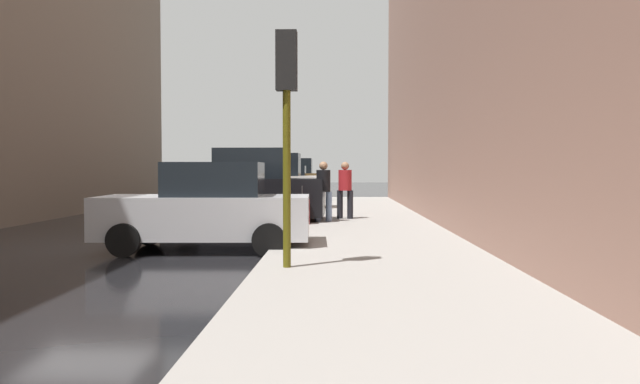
{
  "coord_description": "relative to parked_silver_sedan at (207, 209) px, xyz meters",
  "views": [
    {
      "loc": [
        5.25,
        -12.91,
        1.67
      ],
      "look_at": [
        4.81,
        4.58,
        1.0
      ],
      "focal_mm": 35.0,
      "sensor_mm": 36.0,
      "label": 1
    }
  ],
  "objects": [
    {
      "name": "ground_plane",
      "position": [
        -2.65,
        0.4,
        -0.85
      ],
      "size": [
        120.0,
        120.0,
        0.0
      ],
      "primitive_type": "plane",
      "color": "black"
    },
    {
      "name": "parked_bronze_suv",
      "position": [
        -0.0,
        24.15,
        0.18
      ],
      "size": [
        4.61,
        2.08,
        2.25
      ],
      "color": "brown",
      "rests_on": "ground_plane"
    },
    {
      "name": "parked_white_van",
      "position": [
        -0.0,
        11.78,
        0.18
      ],
      "size": [
        4.61,
        2.09,
        2.25
      ],
      "color": "silver",
      "rests_on": "ground_plane"
    },
    {
      "name": "parked_black_suv",
      "position": [
        -0.0,
        5.72,
        0.18
      ],
      "size": [
        4.64,
        2.13,
        2.25
      ],
      "color": "black",
      "rests_on": "ground_plane"
    },
    {
      "name": "pedestrian_in_red_jacket",
      "position": [
        2.88,
        6.24,
        0.26
      ],
      "size": [
        0.53,
        0.5,
        1.71
      ],
      "color": "black",
      "rests_on": "sidewalk"
    },
    {
      "name": "traffic_light",
      "position": [
        1.85,
        -3.01,
        1.91
      ],
      "size": [
        0.32,
        0.32,
        3.6
      ],
      "color": "#514C0F",
      "rests_on": "sidewalk"
    },
    {
      "name": "parked_dark_green_sedan",
      "position": [
        0.0,
        18.3,
        0.0
      ],
      "size": [
        4.2,
        2.06,
        1.79
      ],
      "color": "#193828",
      "rests_on": "ground_plane"
    },
    {
      "name": "rolling_suitcase",
      "position": [
        1.68,
        4.53,
        -0.36
      ],
      "size": [
        0.44,
        0.61,
        1.04
      ],
      "color": "#591414",
      "rests_on": "sidewalk"
    },
    {
      "name": "pedestrian_in_jeans",
      "position": [
        2.25,
        5.23,
        0.26
      ],
      "size": [
        0.53,
        0.49,
        1.71
      ],
      "color": "#728CB2",
      "rests_on": "sidewalk"
    },
    {
      "name": "parked_silver_sedan",
      "position": [
        0.0,
        0.0,
        0.0
      ],
      "size": [
        4.26,
        2.16,
        1.79
      ],
      "color": "#B7BABF",
      "rests_on": "ground_plane"
    },
    {
      "name": "sidewalk",
      "position": [
        3.35,
        0.4,
        -0.77
      ],
      "size": [
        4.0,
        40.0,
        0.15
      ],
      "primitive_type": "cube",
      "color": "gray",
      "rests_on": "ground_plane"
    },
    {
      "name": "fire_hydrant",
      "position": [
        1.8,
        7.03,
        -0.35
      ],
      "size": [
        0.42,
        0.22,
        0.7
      ],
      "color": "red",
      "rests_on": "sidewalk"
    }
  ]
}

